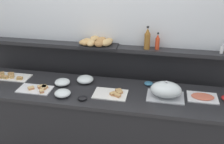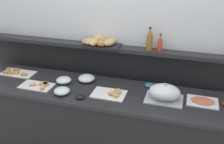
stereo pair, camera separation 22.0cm
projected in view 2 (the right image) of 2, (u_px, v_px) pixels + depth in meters
The scene contains 16 objects.
ground_plane at pixel (112, 129), 3.53m from camera, with size 12.00×12.00×0.00m, color slate.
buffet_counter at pixel (96, 127), 2.82m from camera, with size 2.77×0.62×0.90m.
back_ledge_unit at pixel (110, 90), 3.16m from camera, with size 2.92×0.22×1.23m.
sandwich_platter_front at pixel (17, 73), 2.96m from camera, with size 0.37×0.19×0.04m.
sandwich_platter_rear at pixel (111, 94), 2.54m from camera, with size 0.32×0.22×0.04m.
sandwich_platter_side at pixel (39, 86), 2.68m from camera, with size 0.33×0.19×0.04m.
cold_cuts_platter at pixel (202, 101), 2.41m from camera, with size 0.27×0.21×0.02m.
serving_cloche at pixel (165, 93), 2.43m from camera, with size 0.34×0.24×0.17m.
glass_bowl_large at pixel (64, 80), 2.75m from camera, with size 0.15×0.15×0.06m.
glass_bowl_medium at pixel (62, 91), 2.55m from camera, with size 0.15×0.15×0.06m.
glass_bowl_small at pixel (86, 79), 2.78m from camera, with size 0.17×0.17×0.07m.
condiment_bowl_cream at pixel (149, 85), 2.69m from camera, with size 0.09×0.09×0.03m, color teal.
condiment_bowl_red at pixel (80, 97), 2.48m from camera, with size 0.09×0.09×0.03m, color black.
hot_sauce_bottle at pixel (160, 43), 2.67m from camera, with size 0.04×0.04×0.18m.
vinegar_bottle_amber at pixel (150, 40), 2.68m from camera, with size 0.06×0.06×0.24m.
bread_basket at pixel (100, 41), 2.84m from camera, with size 0.42×0.32×0.08m.
Camera 2 is at (0.82, -2.17, 2.17)m, focal length 43.08 mm.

